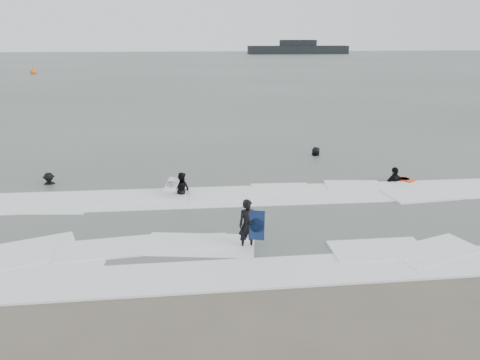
{
  "coord_description": "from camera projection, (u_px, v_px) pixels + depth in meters",
  "views": [
    {
      "loc": [
        -1.72,
        -12.59,
        6.71
      ],
      "look_at": [
        0.0,
        5.0,
        1.1
      ],
      "focal_mm": 35.0,
      "sensor_mm": 36.0,
      "label": 1
    }
  ],
  "objects": [
    {
      "name": "buoy",
      "position": [
        34.0,
        72.0,
        77.31
      ],
      "size": [
        1.0,
        1.0,
        1.65
      ],
      "color": "#F9600B",
      "rests_on": "ground"
    },
    {
      "name": "surfer_right_far",
      "position": [
        316.0,
        156.0,
        26.38
      ],
      "size": [
        0.98,
        0.94,
        1.7
      ],
      "primitive_type": "imported",
      "rotation": [
        0.0,
        0.0,
        -2.46
      ],
      "color": "black",
      "rests_on": "ground"
    },
    {
      "name": "ground",
      "position": [
        256.0,
        264.0,
        14.14
      ],
      "size": [
        320.0,
        320.0,
        0.0
      ],
      "primitive_type": "plane",
      "color": "brown",
      "rests_on": "ground"
    },
    {
      "name": "bodyboards",
      "position": [
        285.0,
        193.0,
        18.9
      ],
      "size": [
        11.6,
        7.18,
        1.25
      ],
      "color": "#0E1C42",
      "rests_on": "ground"
    },
    {
      "name": "surfer_breaker",
      "position": [
        50.0,
        186.0,
        21.34
      ],
      "size": [
        1.04,
        0.73,
        1.47
      ],
      "primitive_type": "imported",
      "rotation": [
        0.0,
        0.0,
        0.2
      ],
      "color": "black",
      "rests_on": "ground"
    },
    {
      "name": "sea",
      "position": [
        202.0,
        68.0,
        90.01
      ],
      "size": [
        320.0,
        320.0,
        0.0
      ],
      "primitive_type": "plane",
      "color": "#47544C",
      "rests_on": "ground"
    },
    {
      "name": "surfer_wading",
      "position": [
        182.0,
        194.0,
        20.21
      ],
      "size": [
        0.95,
        0.93,
        1.55
      ],
      "primitive_type": "imported",
      "rotation": [
        0.0,
        0.0,
        2.48
      ],
      "color": "black",
      "rests_on": "ground"
    },
    {
      "name": "surfer_right_near",
      "position": [
        394.0,
        182.0,
        21.85
      ],
      "size": [
        1.19,
        0.74,
        1.89
      ],
      "primitive_type": "imported",
      "rotation": [
        0.0,
        0.0,
        -2.87
      ],
      "color": "black",
      "rests_on": "ground"
    },
    {
      "name": "vessel_horizon",
      "position": [
        298.0,
        49.0,
        147.73
      ],
      "size": [
        31.48,
        5.62,
        4.27
      ],
      "color": "black",
      "rests_on": "ground"
    },
    {
      "name": "surf_foam",
      "position": [
        243.0,
        217.0,
        17.63
      ],
      "size": [
        30.03,
        9.06,
        0.09
      ],
      "color": "white",
      "rests_on": "ground"
    },
    {
      "name": "surfer_centre",
      "position": [
        248.0,
        248.0,
        15.2
      ],
      "size": [
        0.66,
        0.48,
        1.69
      ],
      "primitive_type": "imported",
      "rotation": [
        0.0,
        0.0,
        0.14
      ],
      "color": "black",
      "rests_on": "ground"
    }
  ]
}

